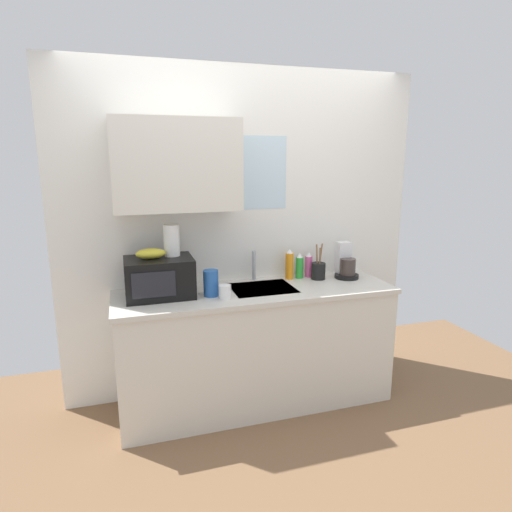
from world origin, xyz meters
TOP-DOWN VIEW (x-y plane):
  - kitchen_wall_assembly at (-0.10, 0.31)m, footprint 2.80×0.42m
  - counter_unit at (0.00, 0.00)m, footprint 2.03×0.63m
  - sink_faucet at (0.06, 0.24)m, footprint 0.03×0.03m
  - microwave at (-0.68, 0.05)m, footprint 0.46×0.35m
  - banana_bunch at (-0.73, 0.05)m, footprint 0.20×0.11m
  - paper_towel_roll at (-0.58, 0.10)m, footprint 0.11×0.11m
  - coffee_maker at (0.78, 0.11)m, footprint 0.19×0.21m
  - dish_soap_bottle_orange at (0.34, 0.20)m, footprint 0.06×0.06m
  - dish_soap_bottle_green at (0.42, 0.19)m, footprint 0.06×0.06m
  - dish_soap_bottle_pink at (0.51, 0.21)m, footprint 0.06×0.06m
  - cereal_canister at (-0.34, -0.05)m, footprint 0.10×0.10m
  - mug_white at (-0.26, -0.14)m, footprint 0.08×0.08m
  - utensil_crock at (0.55, 0.12)m, footprint 0.11×0.11m

SIDE VIEW (x-z plane):
  - counter_unit at x=0.00m, z-range 0.01..0.91m
  - mug_white at x=-0.26m, z-range 0.90..0.99m
  - utensil_crock at x=0.55m, z-range 0.83..1.11m
  - cereal_canister at x=-0.34m, z-range 0.90..1.08m
  - dish_soap_bottle_pink at x=0.51m, z-range 0.89..1.09m
  - dish_soap_bottle_green at x=0.42m, z-range 0.89..1.10m
  - coffee_maker at x=0.78m, z-range 0.86..1.14m
  - dish_soap_bottle_orange at x=0.34m, z-range 0.89..1.14m
  - sink_faucet at x=0.06m, z-range 0.90..1.14m
  - microwave at x=-0.68m, z-range 0.90..1.17m
  - banana_bunch at x=-0.73m, z-range 1.17..1.24m
  - paper_towel_roll at x=-0.58m, z-range 1.17..1.39m
  - kitchen_wall_assembly at x=-0.10m, z-range 0.11..2.61m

